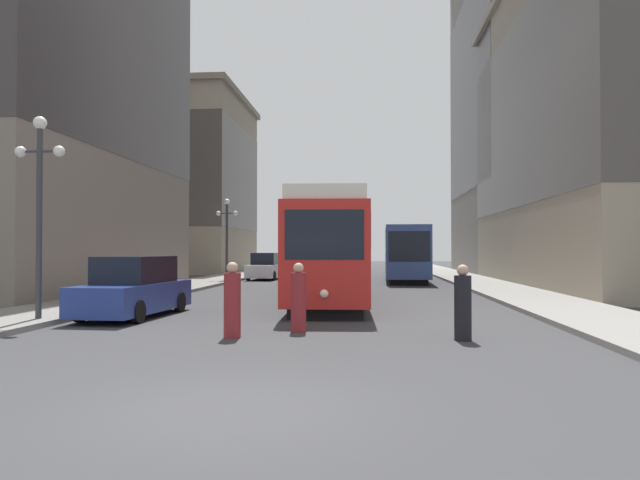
{
  "coord_description": "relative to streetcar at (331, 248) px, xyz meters",
  "views": [
    {
      "loc": [
        1.8,
        -7.3,
        2.01
      ],
      "look_at": [
        0.08,
        12.77,
        2.36
      ],
      "focal_mm": 33.0,
      "sensor_mm": 36.0,
      "label": 1
    }
  ],
  "objects": [
    {
      "name": "ground_plane",
      "position": [
        -0.25,
        -15.77,
        -2.1
      ],
      "size": [
        200.0,
        200.0,
        0.0
      ],
      "primitive_type": "plane",
      "color": "#38383A"
    },
    {
      "name": "sidewalk_left",
      "position": [
        -8.51,
        24.23,
        -2.03
      ],
      "size": [
        3.33,
        120.0,
        0.15
      ],
      "primitive_type": "cube",
      "color": "gray",
      "rests_on": "ground"
    },
    {
      "name": "sidewalk_right",
      "position": [
        8.01,
        24.23,
        -2.03
      ],
      "size": [
        3.33,
        120.0,
        0.15
      ],
      "primitive_type": "cube",
      "color": "gray",
      "rests_on": "ground"
    },
    {
      "name": "streetcar",
      "position": [
        0.0,
        0.0,
        0.0
      ],
      "size": [
        3.14,
        13.75,
        3.89
      ],
      "rotation": [
        0.0,
        0.0,
        0.04
      ],
      "color": "black",
      "rests_on": "ground"
    },
    {
      "name": "transit_bus",
      "position": [
        3.83,
        16.15,
        -0.15
      ],
      "size": [
        2.84,
        12.62,
        3.45
      ],
      "rotation": [
        0.0,
        0.0,
        -0.02
      ],
      "color": "black",
      "rests_on": "ground"
    },
    {
      "name": "parked_car_left_near",
      "position": [
        -5.55,
        16.61,
        -1.26
      ],
      "size": [
        2.07,
        4.86,
        1.82
      ],
      "rotation": [
        0.0,
        0.0,
        -0.05
      ],
      "color": "black",
      "rests_on": "ground"
    },
    {
      "name": "parked_car_left_mid",
      "position": [
        -5.55,
        -5.9,
        -1.26
      ],
      "size": [
        2.1,
        4.92,
        1.82
      ],
      "rotation": [
        0.0,
        0.0,
        -0.06
      ],
      "color": "black",
      "rests_on": "ground"
    },
    {
      "name": "pedestrian_crossing_near",
      "position": [
        -0.22,
        -8.69,
        -1.31
      ],
      "size": [
        0.38,
        0.38,
        1.7
      ],
      "rotation": [
        0.0,
        0.0,
        1.84
      ],
      "color": "maroon",
      "rests_on": "ground"
    },
    {
      "name": "pedestrian_crossing_far",
      "position": [
        -1.61,
        -9.81,
        -1.29
      ],
      "size": [
        0.39,
        0.39,
        1.74
      ],
      "rotation": [
        0.0,
        0.0,
        1.32
      ],
      "color": "maroon",
      "rests_on": "ground"
    },
    {
      "name": "pedestrian_on_sidewalk",
      "position": [
        3.59,
        -9.78,
        -1.31
      ],
      "size": [
        0.38,
        0.38,
        1.69
      ],
      "rotation": [
        0.0,
        0.0,
        4.38
      ],
      "color": "black",
      "rests_on": "ground"
    },
    {
      "name": "lamp_post_left_near",
      "position": [
        -7.45,
        -7.8,
        1.67
      ],
      "size": [
        1.41,
        0.36,
        5.52
      ],
      "color": "#333338",
      "rests_on": "sidewalk_left"
    },
    {
      "name": "lamp_post_left_far",
      "position": [
        -7.45,
        13.2,
        1.42
      ],
      "size": [
        1.41,
        0.36,
        5.09
      ],
      "color": "#333338",
      "rests_on": "sidewalk_left"
    },
    {
      "name": "building_left_corner",
      "position": [
        -16.68,
        4.77,
        11.44
      ],
      "size": [
        13.61,
        19.32,
        26.29
      ],
      "color": "slate",
      "rests_on": "ground"
    },
    {
      "name": "building_left_midblock",
      "position": [
        -17.72,
        29.71,
        6.15
      ],
      "size": [
        15.69,
        15.08,
        16.09
      ],
      "color": "gray",
      "rests_on": "ground"
    },
    {
      "name": "building_right_corner",
      "position": [
        15.63,
        27.02,
        12.47
      ],
      "size": [
        12.52,
        20.43,
        28.27
      ],
      "color": "slate",
      "rests_on": "ground"
    },
    {
      "name": "building_right_midblock",
      "position": [
        15.01,
        10.33,
        7.2
      ],
      "size": [
        11.27,
        24.51,
        18.11
      ],
      "color": "gray",
      "rests_on": "ground"
    }
  ]
}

